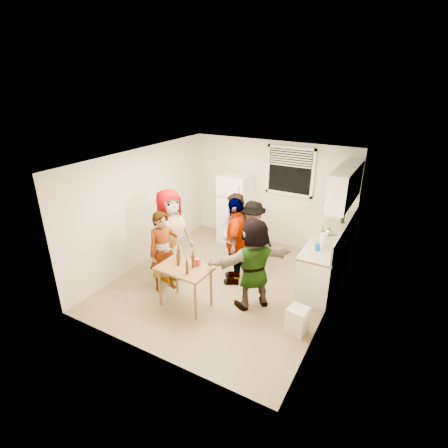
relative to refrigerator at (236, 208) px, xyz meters
The scene contains 23 objects.
room 2.20m from the refrigerator, 68.25° to the right, with size 4.00×4.50×2.50m, color beige, non-canonical shape.
window 1.60m from the refrigerator, 15.38° to the left, with size 1.12×0.10×1.06m, color white, non-canonical shape.
refrigerator is the anchor object (origin of this frame).
counter_lower 2.59m from the refrigerator, 16.59° to the right, with size 0.60×2.20×0.86m, color white.
countertop 2.56m from the refrigerator, 16.59° to the right, with size 0.64×2.22×0.04m, color beige.
backsplash 2.84m from the refrigerator, 14.94° to the right, with size 0.03×2.20×0.36m, color #B5AFA5.
upper_cabinets 2.85m from the refrigerator, 11.61° to the right, with size 0.34×1.60×0.70m, color white.
kettle 2.47m from the refrigerator, 13.57° to the right, with size 0.22×0.18×0.18m, color silver, non-canonical shape.
paper_towel 2.69m from the refrigerator, 25.22° to the right, with size 0.12×0.12×0.27m, color white.
wine_bottle 2.51m from the refrigerator, ahead, with size 0.08×0.08×0.33m, color black.
beer_bottle_counter 2.53m from the refrigerator, 21.67° to the right, with size 0.06×0.06×0.22m, color #47230C.
blue_cup 2.73m from the refrigerator, 29.56° to the right, with size 0.10×0.10×0.13m, color blue.
picture_frame 2.69m from the refrigerator, ahead, with size 0.02×0.19×0.16m, color #DCAE5A.
trash_bin 3.63m from the refrigerator, 46.32° to the right, with size 0.30×0.30×0.44m, color silver.
serving_table 3.04m from the refrigerator, 80.13° to the right, with size 0.92×0.61×0.78m, color brown, non-canonical shape.
beer_bottle_table 3.09m from the refrigerator, 77.66° to the right, with size 0.05×0.05×0.21m, color #47230C.
red_cup 2.78m from the refrigerator, 76.17° to the right, with size 0.10×0.10×0.13m, color red.
guest_grey 2.36m from the refrigerator, 98.36° to the right, with size 0.91×1.87×0.59m, color gray.
guest_stripe 2.75m from the refrigerator, 93.37° to the right, with size 0.58×1.59×0.38m, color #141933.
guest_back_left 1.58m from the refrigerator, 61.38° to the right, with size 0.80×1.64×0.62m, color brown.
guest_back_right 1.60m from the refrigerator, 47.12° to the right, with size 0.96×1.48×0.55m, color #3D3D42.
guest_black 2.10m from the refrigerator, 62.67° to the right, with size 1.03×1.77×0.43m, color black.
guest_orange 2.88m from the refrigerator, 55.92° to the right, with size 1.56×1.68×0.50m, color #BE733F.
Camera 1 is at (2.92, -5.25, 3.82)m, focal length 28.00 mm.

